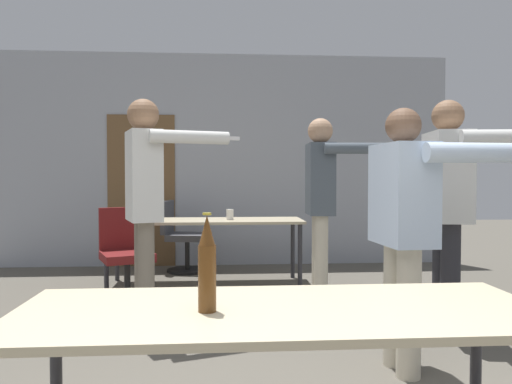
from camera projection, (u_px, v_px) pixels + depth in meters
name	position (u px, v px, depth m)	size (l,w,h in m)	color
back_wall	(221.00, 161.00, 6.86)	(6.25, 0.12, 2.89)	#A3A8B2
conference_table_near	(281.00, 325.00, 1.85)	(1.96, 0.75, 0.73)	#C6B793
conference_table_far	(205.00, 225.00, 5.62)	(2.19, 0.67, 0.73)	#C6B793
person_near_casual	(405.00, 215.00, 3.09)	(0.80, 0.70, 1.64)	beige
person_left_plaid	(322.00, 191.00, 4.72)	(0.79, 0.65, 1.77)	beige
person_far_watching	(449.00, 194.00, 3.81)	(0.80, 0.78, 1.80)	#28282D
person_right_polo	(146.00, 191.00, 3.83)	(0.91, 0.57, 1.81)	slate
office_chair_near_pushed	(125.00, 258.00, 4.87)	(0.61, 0.65, 0.91)	black
office_chair_mid_tucked	(181.00, 239.00, 6.38)	(0.59, 0.54, 0.91)	black
beer_bottle	(207.00, 265.00, 1.79)	(0.07, 0.07, 0.36)	#563314
drink_cup	(230.00, 214.00, 5.61)	(0.08, 0.08, 0.12)	silver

